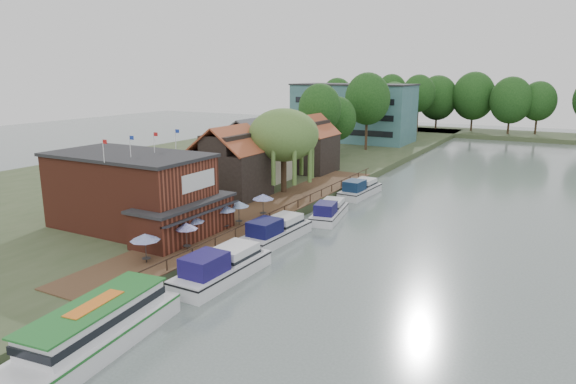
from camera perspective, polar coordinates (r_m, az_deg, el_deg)
The scene contains 28 objects.
ground at distance 43.55m, azimuth -0.78°, elevation -7.88°, with size 260.00×260.00×0.00m, color #55625F.
land_bank at distance 87.68m, azimuth -6.42°, elevation 3.13°, with size 50.00×140.00×1.00m, color #384728.
quay_deck at distance 55.29m, azimuth -2.82°, elevation -2.15°, with size 6.00×50.00×0.10m, color #47301E.
quay_rail at distance 54.27m, azimuth -0.12°, elevation -1.94°, with size 0.20×49.00×1.00m, color black, non-canonical shape.
pub at distance 49.66m, azimuth -15.54°, elevation -0.11°, with size 20.00×11.00×7.30m, color maroon, non-canonical shape.
hotel_block at distance 113.72m, azimuth 7.26°, elevation 8.77°, with size 25.40×12.40×12.30m, color #38666B, non-canonical shape.
cottage_a at distance 61.44m, azimuth -6.45°, elevation 3.34°, with size 8.60×7.60×8.50m, color black, non-canonical shape.
cottage_b at distance 71.28m, azimuth -3.76°, elevation 4.75°, with size 9.60×8.60×8.50m, color beige, non-canonical shape.
cottage_c at distance 77.06m, azimuth 2.40°, elevation 5.40°, with size 7.60×7.60×8.50m, color black, non-canonical shape.
willow at distance 63.06m, azimuth -0.48°, elevation 4.56°, with size 8.60×8.60×10.43m, color #476B2D, non-canonical shape.
umbrella_0 at distance 41.63m, azimuth -15.53°, elevation -6.04°, with size 2.35×2.35×2.38m, color navy, non-canonical shape.
umbrella_1 at distance 43.77m, azimuth -11.20°, elevation -4.85°, with size 1.96×1.96×2.38m, color navy, non-canonical shape.
umbrella_2 at distance 45.69m, azimuth -10.53°, elevation -4.05°, with size 2.12×2.12×2.38m, color navy, non-canonical shape.
umbrella_3 at distance 48.84m, azimuth -6.99°, elevation -2.80°, with size 2.05×2.05×2.38m, color #1C3C9B, non-canonical shape.
umbrella_4 at distance 50.22m, azimuth -5.48°, elevation -2.32°, with size 2.05×2.05×2.38m, color navy, non-canonical shape.
umbrella_5 at distance 52.91m, azimuth -2.78°, elevation -1.47°, with size 2.27×2.27×2.38m, color #1C2C9C, non-canonical shape.
cruiser_0 at distance 40.12m, azimuth -7.35°, elevation -7.86°, with size 3.48×10.74×2.64m, color silver, non-canonical shape.
cruiser_1 at distance 48.79m, azimuth -1.32°, elevation -4.01°, with size 3.27×10.11×2.46m, color silver, non-canonical shape.
cruiser_2 at distance 56.17m, azimuth 4.63°, elevation -1.89°, with size 2.94×9.11×2.18m, color silver, non-canonical shape.
cruiser_3 at distance 67.10m, azimuth 8.03°, elevation 0.57°, with size 3.10×9.59×2.31m, color silver, non-canonical shape.
tour_boat at distance 31.98m, azimuth -21.30°, elevation -14.17°, with size 3.70×13.10×2.86m, color silver, non-canonical shape.
swan at distance 37.67m, azimuth -14.16°, elevation -11.42°, with size 0.44×0.44×0.44m, color white.
bank_tree_0 at distance 85.22m, azimuth 3.54°, elevation 7.63°, with size 7.04×7.04×12.93m, color #143811, non-canonical shape.
bank_tree_1 at distance 92.60m, azimuth 5.47°, elevation 7.29°, with size 6.78×6.78×10.53m, color #143811, non-canonical shape.
bank_tree_2 at distance 100.09m, azimuth 8.77°, elevation 8.82°, with size 8.59×8.59×14.68m, color #143811, non-canonical shape.
bank_tree_3 at distance 119.41m, azimuth 11.72°, elevation 8.87°, with size 7.83×7.83×12.54m, color #143811, non-canonical shape.
bank_tree_4 at distance 126.20m, azimuth 11.65°, elevation 9.09°, with size 6.95×6.95×12.54m, color #143811, non-canonical shape.
bank_tree_5 at distance 133.04m, azimuth 14.25°, elevation 9.51°, with size 8.04×8.04×14.19m, color #143811, non-canonical shape.
Camera 1 is at (20.27, -35.23, 15.62)m, focal length 32.00 mm.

